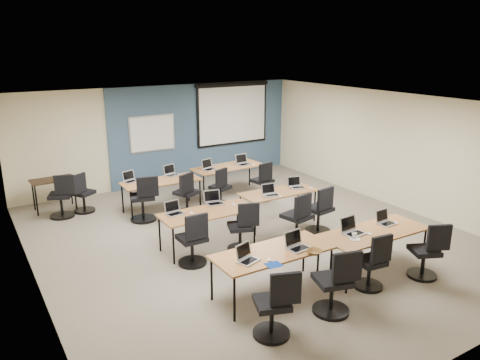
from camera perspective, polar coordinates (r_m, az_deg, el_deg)
floor at (r=9.53m, az=1.33°, el=-7.02°), size 8.00×9.00×0.02m
ceiling at (r=8.81m, az=1.44°, el=9.31°), size 8.00×9.00×0.02m
wall_back at (r=12.99m, az=-9.51°, el=5.36°), size 8.00×0.04×2.70m
wall_front at (r=6.05m, az=25.50°, el=-9.05°), size 8.00×0.04×2.70m
wall_left at (r=7.77m, az=-24.29°, el=-3.40°), size 0.04×9.00×2.70m
wall_right at (r=11.68m, az=18.13°, el=3.54°), size 0.04×9.00×2.70m
blue_accent_panel at (r=13.47m, az=-4.52°, el=5.92°), size 5.50×0.04×2.70m
whiteboard at (r=12.79m, az=-10.65°, el=5.59°), size 1.28×0.03×0.98m
projector_screen at (r=13.78m, az=-0.89°, el=8.47°), size 2.40×0.10×1.82m
training_table_front_left at (r=7.25m, az=4.04°, el=-8.95°), size 1.90×0.79×0.73m
training_table_front_right at (r=8.27m, az=16.00°, el=-6.27°), size 1.94×0.81×0.73m
training_table_mid_left at (r=8.86m, az=-3.97°, el=-4.12°), size 1.82×0.76×0.73m
training_table_mid_right at (r=10.04m, az=4.70°, el=-1.67°), size 1.68×0.70×0.73m
training_table_back_left at (r=10.94m, az=-9.58°, el=-0.30°), size 1.79×0.75×0.73m
training_table_back_right at (r=12.04m, az=-1.48°, el=1.47°), size 1.87×0.78×0.73m
laptop_0 at (r=6.90m, az=0.81°, el=-9.33°), size 0.31×0.27×0.24m
mouse_0 at (r=6.93m, az=3.55°, el=-9.70°), size 0.06×0.09×0.03m
task_chair_0 at (r=6.41m, az=4.31°, el=-15.48°), size 0.53×0.51×0.99m
laptop_1 at (r=7.34m, az=6.91°, el=-7.77°), size 0.34×0.29×0.26m
mouse_1 at (r=7.32m, az=9.29°, el=-8.40°), size 0.09×0.11×0.04m
task_chair_1 at (r=7.00m, az=11.54°, el=-12.69°), size 0.55×0.54×1.02m
laptop_2 at (r=8.05m, az=13.50°, el=-5.89°), size 0.36×0.30×0.27m
mouse_2 at (r=8.08m, az=15.50°, el=-6.36°), size 0.06×0.10×0.03m
task_chair_2 at (r=7.80m, az=15.83°, el=-10.07°), size 0.47×0.47×0.95m
laptop_3 at (r=8.62m, az=17.30°, el=-4.72°), size 0.31×0.26×0.24m
mouse_3 at (r=8.69m, az=18.45°, el=-5.01°), size 0.07×0.11×0.04m
task_chair_3 at (r=8.44m, az=21.88°, el=-8.53°), size 0.52×0.49×0.97m
laptop_4 at (r=8.78m, az=-8.07°, el=-3.74°), size 0.31×0.26×0.24m
mouse_4 at (r=8.77m, az=-5.93°, el=-4.01°), size 0.06×0.10×0.04m
task_chair_4 at (r=8.30m, az=-5.72°, el=-7.71°), size 0.51×0.51×0.99m
laptop_5 at (r=9.25m, az=-3.20°, el=-2.51°), size 0.34×0.29×0.26m
mouse_5 at (r=9.17m, az=-0.76°, el=-3.01°), size 0.08×0.10×0.03m
task_chair_5 at (r=8.81m, az=0.29°, el=-6.22°), size 0.51×0.49×0.97m
laptop_6 at (r=9.75m, az=3.72°, el=-1.54°), size 0.31×0.26×0.23m
mouse_6 at (r=9.69m, az=4.90°, el=-1.99°), size 0.07×0.10×0.03m
task_chair_6 at (r=9.21m, az=7.11°, el=-5.10°), size 0.56×0.56×1.04m
laptop_7 at (r=10.33m, az=6.86°, el=-0.60°), size 0.31×0.26×0.24m
mouse_7 at (r=10.31m, az=8.65°, el=-0.97°), size 0.08×0.10×0.03m
task_chair_7 at (r=9.73m, az=9.73°, el=-4.09°), size 0.54×0.54×1.02m
laptop_8 at (r=10.99m, az=-13.29°, el=0.12°), size 0.31×0.27×0.24m
mouse_8 at (r=10.91m, az=-11.12°, el=-0.13°), size 0.07×0.09×0.03m
task_chair_8 at (r=10.46m, az=-11.64°, el=-2.65°), size 0.57×0.57×1.04m
laptop_9 at (r=11.33m, az=-8.43°, el=0.89°), size 0.33×0.28×0.25m
mouse_9 at (r=11.14m, az=-7.30°, el=0.40°), size 0.08×0.11×0.03m
task_chair_9 at (r=10.70m, az=-6.49°, el=-2.07°), size 0.56×0.53×1.01m
laptop_10 at (r=11.75m, az=-3.85°, el=1.60°), size 0.33×0.28×0.25m
mouse_10 at (r=11.66m, az=-2.33°, el=1.25°), size 0.08×0.11×0.04m
task_chair_10 at (r=11.21m, az=-2.36°, el=-1.25°), size 0.49×0.47×0.95m
laptop_11 at (r=12.21m, az=0.38°, el=2.21°), size 0.35×0.30×0.26m
mouse_11 at (r=12.16m, az=1.66°, el=1.89°), size 0.08×0.11×0.03m
task_chair_11 at (r=11.62m, az=2.81°, el=-0.53°), size 0.51×0.51×0.99m
blue_mousepad at (r=6.82m, az=4.12°, el=-10.26°), size 0.24×0.21×0.01m
snack_bowl at (r=7.21m, az=9.05°, el=-8.65°), size 0.32×0.32×0.06m
snack_plate at (r=7.84m, az=13.83°, el=-7.00°), size 0.18×0.18×0.01m
coffee_cup at (r=7.87m, az=13.77°, el=-6.58°), size 0.08×0.08×0.07m
utility_table at (r=11.69m, az=-21.84°, el=-0.31°), size 0.97×0.54×0.75m
spare_chair_a at (r=11.35m, az=-18.64°, el=-1.88°), size 0.53×0.48×0.96m
spare_chair_b at (r=11.18m, az=-20.86°, el=-2.25°), size 0.56×0.54×1.01m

